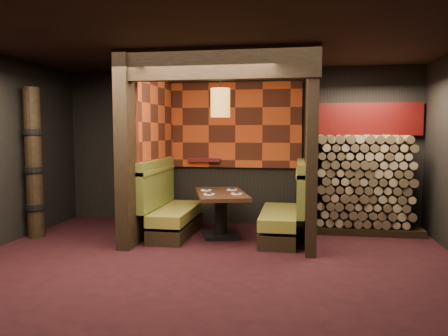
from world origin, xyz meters
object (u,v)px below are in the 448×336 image
dining_table (221,207)px  firewood_stack (368,184)px  pendant_lamp (220,103)px  booth_bench_right (286,214)px  booth_bench_left (170,210)px  totem_column (34,164)px

dining_table → firewood_stack: (2.39, 0.73, 0.32)m
pendant_lamp → booth_bench_right: bearing=4.7°
booth_bench_left → booth_bench_right: (1.89, 0.00, 0.00)m
booth_bench_right → firewood_stack: (1.35, 0.70, 0.42)m
booth_bench_right → firewood_stack: 1.58m
booth_bench_left → booth_bench_right: 1.89m
booth_bench_left → firewood_stack: bearing=12.2°
booth_bench_right → totem_column: 4.10m
booth_bench_right → dining_table: bearing=-178.1°
firewood_stack → totem_column: bearing=-166.8°
pendant_lamp → firewood_stack: (2.39, 0.78, -1.34)m
booth_bench_left → pendant_lamp: bearing=-5.6°
pendant_lamp → totem_column: bearing=-171.0°
booth_bench_right → dining_table: size_ratio=1.04×
firewood_stack → dining_table: bearing=-162.9°
dining_table → booth_bench_right: bearing=1.9°
dining_table → totem_column: (-2.95, -0.52, 0.69)m
pendant_lamp → totem_column: (-2.95, -0.47, -0.97)m
booth_bench_left → pendant_lamp: pendant_lamp is taller
pendant_lamp → booth_bench_left: bearing=174.4°
pendant_lamp → totem_column: size_ratio=0.38×
firewood_stack → booth_bench_right: bearing=-152.7°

